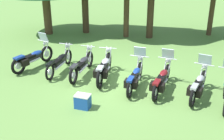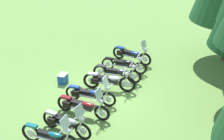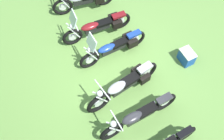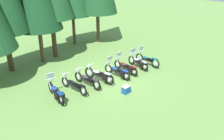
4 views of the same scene
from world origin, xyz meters
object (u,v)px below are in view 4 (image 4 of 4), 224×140
object	(u,v)px
motorcycle_0	(56,92)
motorcycle_7	(147,59)
motorcycle_3	(99,75)
motorcycle_2	(87,80)
motorcycle_6	(138,62)
motorcycle_5	(126,67)
motorcycle_1	(74,85)
picnic_cooler	(126,89)
motorcycle_4	(117,71)

from	to	relation	value
motorcycle_0	motorcycle_7	size ratio (longest dim) A/B	0.99
motorcycle_3	motorcycle_7	distance (m)	4.40
motorcycle_2	motorcycle_3	distance (m)	0.96
motorcycle_2	motorcycle_6	distance (m)	4.47
motorcycle_2	motorcycle_6	world-z (taller)	motorcycle_6
motorcycle_5	motorcycle_6	world-z (taller)	motorcycle_6
motorcycle_7	motorcycle_1	bearing A→B (deg)	86.93
motorcycle_0	picnic_cooler	xyz separation A→B (m)	(3.07, -2.63, -0.23)
motorcycle_6	picnic_cooler	bearing A→B (deg)	128.61
motorcycle_4	motorcycle_6	size ratio (longest dim) A/B	1.08
motorcycle_0	motorcycle_3	world-z (taller)	motorcycle_0
motorcycle_7	motorcycle_3	bearing A→B (deg)	86.10
motorcycle_2	picnic_cooler	bearing A→B (deg)	-157.86
motorcycle_1	motorcycle_5	world-z (taller)	motorcycle_5
motorcycle_6	picnic_cooler	world-z (taller)	motorcycle_6
motorcycle_1	motorcycle_5	size ratio (longest dim) A/B	1.01
motorcycle_4	motorcycle_5	world-z (taller)	same
motorcycle_3	motorcycle_5	distance (m)	2.26
motorcycle_2	motorcycle_3	size ratio (longest dim) A/B	0.99
motorcycle_3	motorcycle_5	xyz separation A→B (m)	(2.21, -0.48, -0.02)
motorcycle_2	motorcycle_6	xyz separation A→B (m)	(4.39, -0.85, 0.02)
motorcycle_6	motorcycle_0	bearing A→B (deg)	95.82
motorcycle_2	motorcycle_5	distance (m)	3.22
motorcycle_0	picnic_cooler	size ratio (longest dim) A/B	4.42
motorcycle_5	picnic_cooler	bearing A→B (deg)	136.65
motorcycle_3	motorcycle_6	size ratio (longest dim) A/B	1.15
motorcycle_6	motorcycle_7	world-z (taller)	motorcycle_7
motorcycle_0	motorcycle_1	world-z (taller)	motorcycle_0
motorcycle_2	picnic_cooler	world-z (taller)	motorcycle_2
motorcycle_2	motorcycle_3	bearing A→B (deg)	-97.23
motorcycle_2	motorcycle_7	size ratio (longest dim) A/B	1.05
motorcycle_2	motorcycle_5	world-z (taller)	motorcycle_5
motorcycle_0	motorcycle_5	size ratio (longest dim) A/B	0.97
motorcycle_2	motorcycle_0	bearing A→B (deg)	87.52
motorcycle_6	motorcycle_7	distance (m)	0.89
motorcycle_2	motorcycle_7	bearing A→B (deg)	-98.16
motorcycle_6	motorcycle_7	bearing A→B (deg)	-87.92
motorcycle_1	motorcycle_4	world-z (taller)	motorcycle_4
motorcycle_0	motorcycle_4	size ratio (longest dim) A/B	0.99
motorcycle_1	motorcycle_6	world-z (taller)	motorcycle_6
motorcycle_0	motorcycle_6	distance (m)	6.72
motorcycle_7	motorcycle_6	bearing A→B (deg)	84.68
motorcycle_4	motorcycle_5	xyz separation A→B (m)	(0.95, -0.00, 0.00)
motorcycle_0	motorcycle_1	size ratio (longest dim) A/B	0.96
motorcycle_6	motorcycle_2	bearing A→B (deg)	94.02
motorcycle_3	motorcycle_7	bearing A→B (deg)	-104.22
motorcycle_2	motorcycle_7	xyz separation A→B (m)	(5.26, -1.05, 0.03)
motorcycle_7	motorcycle_2	bearing A→B (deg)	86.30
motorcycle_0	motorcycle_2	bearing A→B (deg)	-77.60
motorcycle_0	motorcycle_6	xyz separation A→B (m)	(6.63, -1.08, -0.00)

